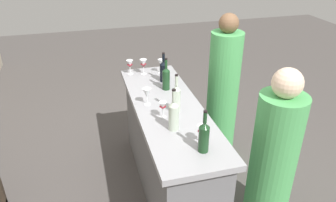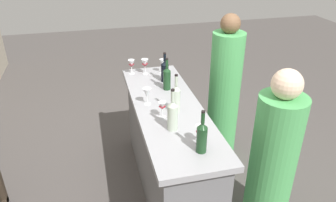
# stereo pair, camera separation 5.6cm
# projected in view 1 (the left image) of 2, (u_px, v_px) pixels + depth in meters

# --- Properties ---
(ground_plane) EXTENTS (12.00, 12.00, 0.00)m
(ground_plane) POSITION_uv_depth(u_px,v_px,m) (168.00, 187.00, 3.27)
(ground_plane) COLOR #4C4744
(bar_counter) EXTENTS (1.82, 0.57, 0.92)m
(bar_counter) POSITION_uv_depth(u_px,v_px,m) (168.00, 149.00, 3.05)
(bar_counter) COLOR slate
(bar_counter) RESTS_ON ground
(wine_bottle_leftmost_olive_green) EXTENTS (0.07, 0.07, 0.32)m
(wine_bottle_leftmost_olive_green) POSITION_uv_depth(u_px,v_px,m) (204.00, 136.00, 2.21)
(wine_bottle_leftmost_olive_green) COLOR #193D1E
(wine_bottle_leftmost_olive_green) RESTS_ON bar_counter
(wine_bottle_second_left_clear_pale) EXTENTS (0.08, 0.08, 0.34)m
(wine_bottle_second_left_clear_pale) POSITION_uv_depth(u_px,v_px,m) (174.00, 115.00, 2.45)
(wine_bottle_second_left_clear_pale) COLOR #B7C6B2
(wine_bottle_second_left_clear_pale) RESTS_ON bar_counter
(wine_bottle_center_clear_pale) EXTENTS (0.07, 0.07, 0.34)m
(wine_bottle_center_clear_pale) POSITION_uv_depth(u_px,v_px,m) (176.00, 98.00, 2.69)
(wine_bottle_center_clear_pale) COLOR #B7C6B2
(wine_bottle_center_clear_pale) RESTS_ON bar_counter
(wine_bottle_second_right_olive_green) EXTENTS (0.07, 0.07, 0.31)m
(wine_bottle_second_right_olive_green) POSITION_uv_depth(u_px,v_px,m) (166.00, 78.00, 3.08)
(wine_bottle_second_right_olive_green) COLOR #193D1E
(wine_bottle_second_right_olive_green) RESTS_ON bar_counter
(wine_bottle_rightmost_near_black) EXTENTS (0.08, 0.08, 0.30)m
(wine_bottle_rightmost_near_black) POSITION_uv_depth(u_px,v_px,m) (164.00, 71.00, 3.24)
(wine_bottle_rightmost_near_black) COLOR black
(wine_bottle_rightmost_near_black) RESTS_ON bar_counter
(wine_glass_near_left) EXTENTS (0.07, 0.07, 0.15)m
(wine_glass_near_left) POSITION_uv_depth(u_px,v_px,m) (161.00, 63.00, 3.43)
(wine_glass_near_left) COLOR white
(wine_glass_near_left) RESTS_ON bar_counter
(wine_glass_near_center) EXTENTS (0.07, 0.07, 0.14)m
(wine_glass_near_center) POSITION_uv_depth(u_px,v_px,m) (202.00, 130.00, 2.31)
(wine_glass_near_center) COLOR white
(wine_glass_near_center) RESTS_ON bar_counter
(wine_glass_near_right) EXTENTS (0.07, 0.07, 0.17)m
(wine_glass_near_right) POSITION_uv_depth(u_px,v_px,m) (143.00, 64.00, 3.41)
(wine_glass_near_right) COLOR white
(wine_glass_near_right) RESTS_ON bar_counter
(wine_glass_far_left) EXTENTS (0.06, 0.06, 0.14)m
(wine_glass_far_left) POSITION_uv_depth(u_px,v_px,m) (163.00, 107.00, 2.63)
(wine_glass_far_left) COLOR white
(wine_glass_far_left) RESTS_ON bar_counter
(wine_glass_far_center) EXTENTS (0.07, 0.07, 0.15)m
(wine_glass_far_center) POSITION_uv_depth(u_px,v_px,m) (147.00, 94.00, 2.82)
(wine_glass_far_center) COLOR white
(wine_glass_far_center) RESTS_ON bar_counter
(wine_glass_far_right) EXTENTS (0.07, 0.07, 0.15)m
(wine_glass_far_right) POSITION_uv_depth(u_px,v_px,m) (130.00, 64.00, 3.41)
(wine_glass_far_right) COLOR white
(wine_glass_far_right) RESTS_ON bar_counter
(person_left_guest) EXTENTS (0.43, 0.43, 1.58)m
(person_left_guest) POSITION_uv_depth(u_px,v_px,m) (223.00, 93.00, 3.47)
(person_left_guest) COLOR #4CA559
(person_left_guest) RESTS_ON ground
(person_center_guest) EXTENTS (0.45, 0.45, 1.43)m
(person_center_guest) POSITION_uv_depth(u_px,v_px,m) (273.00, 158.00, 2.62)
(person_center_guest) COLOR #4CA559
(person_center_guest) RESTS_ON ground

